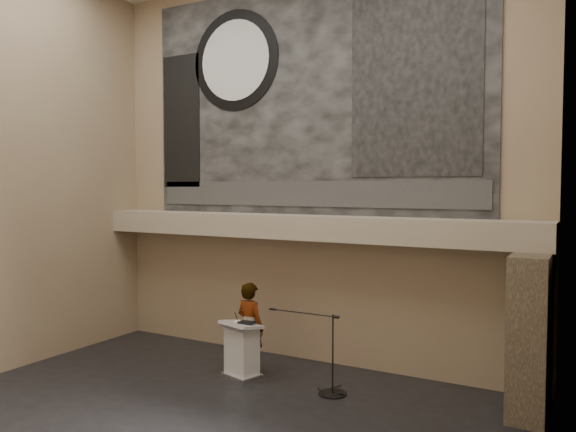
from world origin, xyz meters
The scene contains 18 objects.
floor centered at (0.00, 0.00, 0.00)m, with size 10.00×10.00×0.00m, color black.
wall_back centered at (0.00, 4.00, 4.25)m, with size 10.00×0.02×8.50m, color #8E725A.
wall_right centered at (5.00, 0.00, 4.25)m, with size 0.02×8.00×8.50m, color #8E725A.
soffit centered at (0.00, 3.60, 2.95)m, with size 10.00×0.80×0.50m, color gray.
sprinkler_left centered at (-1.60, 3.55, 2.67)m, with size 0.04×0.04×0.06m, color #B2893D.
sprinkler_right centered at (1.90, 3.55, 2.67)m, with size 0.04×0.04×0.06m, color #B2893D.
banner centered at (0.00, 3.97, 5.70)m, with size 8.00×0.05×5.00m, color black.
banner_text_strip centered at (0.00, 3.93, 3.65)m, with size 7.76×0.02×0.55m, color #2E2E2E.
banner_clock_rim centered at (-1.80, 3.93, 6.70)m, with size 2.30×2.30×0.02m, color black.
banner_clock_face centered at (-1.80, 3.91, 6.70)m, with size 1.84×1.84×0.02m, color silver.
banner_building_print centered at (2.40, 3.93, 5.80)m, with size 2.60×0.02×3.60m, color black.
banner_brick_print centered at (-3.40, 3.93, 5.40)m, with size 1.10×0.02×3.20m, color black.
stone_pier centered at (4.65, 3.15, 1.35)m, with size 0.60×1.40×2.70m, color #3E3326.
lectern centered at (-0.55, 2.30, 0.55)m, with size 0.91×0.75×1.14m.
binder centered at (-0.44, 2.30, 1.12)m, with size 0.31×0.25×0.04m, color black.
papers centered at (-0.66, 2.31, 1.10)m, with size 0.23×0.32×0.01m, color white.
speaker_person centered at (-0.56, 2.63, 0.93)m, with size 0.68×0.45×1.86m, color silver.
mic_stand centered at (1.36, 2.35, 0.23)m, with size 1.60×0.52×1.48m.
Camera 1 is at (5.63, -6.85, 3.80)m, focal length 35.00 mm.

